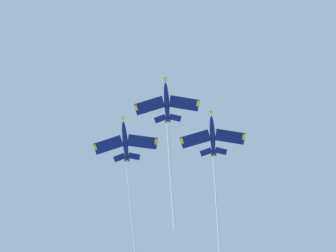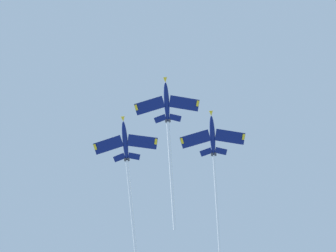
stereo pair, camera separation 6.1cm
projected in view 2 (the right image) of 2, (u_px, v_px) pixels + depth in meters
The scene contains 3 objects.
jet_lead at pixel (169, 132), 142.84m from camera, with size 37.80×26.98×20.23m.
jet_left_wing at pixel (214, 155), 143.08m from camera, with size 37.03×26.52×18.19m.
jet_right_wing at pixel (128, 171), 143.95m from camera, with size 38.71×28.63×19.16m.
Camera 2 is at (31.80, -30.12, 1.82)m, focal length 50.13 mm.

